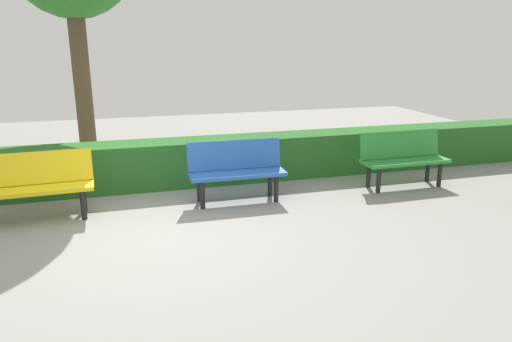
% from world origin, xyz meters
% --- Properties ---
extents(ground_plane, '(17.89, 17.89, 0.00)m').
position_xyz_m(ground_plane, '(0.00, 0.00, 0.00)').
color(ground_plane, gray).
extents(bench_green, '(1.39, 0.47, 0.86)m').
position_xyz_m(bench_green, '(-3.98, -0.82, 0.48)').
color(bench_green, '#2D8C38').
rests_on(bench_green, ground_plane).
extents(bench_blue, '(1.36, 0.47, 0.86)m').
position_xyz_m(bench_blue, '(-1.29, -0.86, 0.48)').
color(bench_blue, blue).
rests_on(bench_blue, ground_plane).
extents(bench_yellow, '(1.51, 0.53, 0.86)m').
position_xyz_m(bench_yellow, '(1.39, -0.88, 0.48)').
color(bench_yellow, yellow).
rests_on(bench_yellow, ground_plane).
extents(hedge_row, '(13.89, 0.62, 0.71)m').
position_xyz_m(hedge_row, '(-1.19, -1.87, 0.36)').
color(hedge_row, '#266023').
rests_on(hedge_row, ground_plane).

